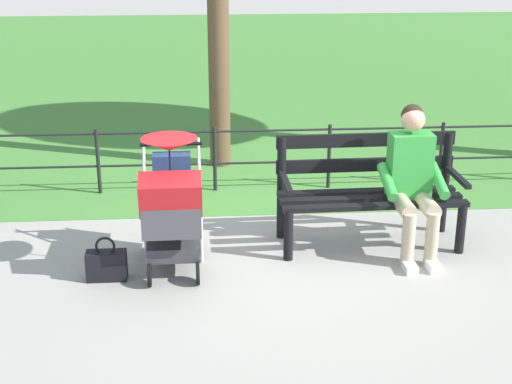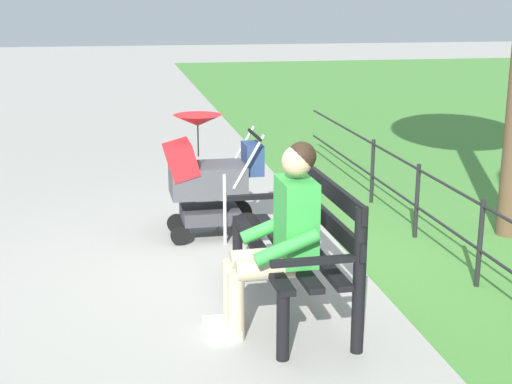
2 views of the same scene
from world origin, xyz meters
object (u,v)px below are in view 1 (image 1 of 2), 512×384
Objects in this scene: handbag at (107,265)px; stroller at (172,203)px; person_on_bench at (413,177)px; park_bench at (369,186)px.

stroller is at bearing -165.59° from handbag.
person_on_bench reaches higher than handbag.
handbag is at bearing 8.29° from person_on_bench.
park_bench is 2.35m from handbag.
handbag is at bearing 14.41° from stroller.
stroller reaches higher than handbag.
park_bench is 1.77m from stroller.
park_bench is at bearing -165.07° from handbag.
handbag is (0.53, 0.14, -0.47)m from stroller.
stroller is (1.70, 0.46, 0.07)m from park_bench.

